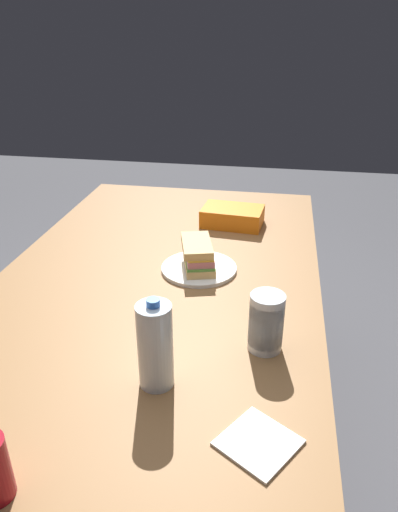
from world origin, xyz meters
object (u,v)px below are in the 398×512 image
at_px(dining_table, 155,306).
at_px(water_bottle_tall, 155,345).
at_px(chip_bag, 232,216).
at_px(sandwich, 198,255).
at_px(paper_plate, 199,268).
at_px(plastic_cup_stack, 266,322).

bearing_deg(dining_table, water_bottle_tall, -164.59).
bearing_deg(chip_bag, water_bottle_tall, 91.34).
bearing_deg(water_bottle_tall, sandwich, 0.13).
xyz_separation_m(paper_plate, plastic_cup_stack, (-0.37, -0.23, 0.07)).
height_order(paper_plate, water_bottle_tall, water_bottle_tall).
bearing_deg(plastic_cup_stack, water_bottle_tall, 126.23).
bearing_deg(sandwich, paper_plate, -138.31).
bearing_deg(chip_bag, plastic_cup_stack, 107.40).
bearing_deg(dining_table, paper_plate, -48.89).
relative_size(sandwich, chip_bag, 0.86).
height_order(paper_plate, plastic_cup_stack, plastic_cup_stack).
bearing_deg(paper_plate, sandwich, 41.69).
xyz_separation_m(dining_table, paper_plate, (0.11, -0.12, 0.09)).
height_order(dining_table, chip_bag, chip_bag).
relative_size(dining_table, water_bottle_tall, 8.36).
distance_m(chip_bag, plastic_cup_stack, 0.78).
bearing_deg(plastic_cup_stack, paper_plate, 31.44).
distance_m(dining_table, paper_plate, 0.18).
relative_size(dining_table, paper_plate, 7.47).
relative_size(paper_plate, water_bottle_tall, 1.12).
bearing_deg(sandwich, chip_bag, -9.71).
bearing_deg(plastic_cup_stack, dining_table, 52.62).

